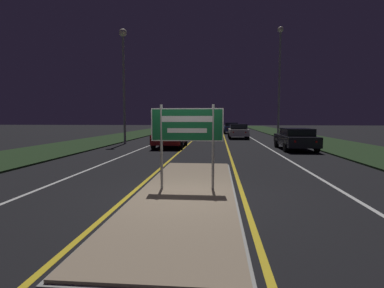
% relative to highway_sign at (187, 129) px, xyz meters
% --- Properties ---
extents(ground_plane, '(160.00, 160.00, 0.00)m').
position_rel_highway_sign_xyz_m(ground_plane, '(0.00, -0.50, -1.71)').
color(ground_plane, black).
extents(median_island, '(2.56, 9.42, 0.10)m').
position_rel_highway_sign_xyz_m(median_island, '(0.00, 0.00, -1.66)').
color(median_island, '#999993').
rests_on(median_island, ground_plane).
extents(verge_left, '(5.00, 100.00, 0.08)m').
position_rel_highway_sign_xyz_m(verge_left, '(-9.50, 19.50, -1.67)').
color(verge_left, '#1E3319').
rests_on(verge_left, ground_plane).
extents(verge_right, '(5.00, 100.00, 0.08)m').
position_rel_highway_sign_xyz_m(verge_right, '(9.50, 19.50, -1.67)').
color(verge_right, '#1E3319').
rests_on(verge_right, ground_plane).
extents(centre_line_yellow_left, '(0.12, 70.00, 0.01)m').
position_rel_highway_sign_xyz_m(centre_line_yellow_left, '(-1.47, 24.50, -1.70)').
color(centre_line_yellow_left, gold).
rests_on(centre_line_yellow_left, ground_plane).
extents(centre_line_yellow_right, '(0.12, 70.00, 0.01)m').
position_rel_highway_sign_xyz_m(centre_line_yellow_right, '(1.47, 24.50, -1.70)').
color(centre_line_yellow_right, gold).
rests_on(centre_line_yellow_right, ground_plane).
extents(lane_line_white_left, '(0.12, 70.00, 0.01)m').
position_rel_highway_sign_xyz_m(lane_line_white_left, '(-4.20, 24.50, -1.70)').
color(lane_line_white_left, silver).
rests_on(lane_line_white_left, ground_plane).
extents(lane_line_white_right, '(0.12, 70.00, 0.01)m').
position_rel_highway_sign_xyz_m(lane_line_white_right, '(4.20, 24.50, -1.70)').
color(lane_line_white_right, silver).
rests_on(lane_line_white_right, ground_plane).
extents(edge_line_white_left, '(0.10, 70.00, 0.01)m').
position_rel_highway_sign_xyz_m(edge_line_white_left, '(-7.20, 24.50, -1.70)').
color(edge_line_white_left, silver).
rests_on(edge_line_white_left, ground_plane).
extents(edge_line_white_right, '(0.10, 70.00, 0.01)m').
position_rel_highway_sign_xyz_m(edge_line_white_right, '(7.20, 24.50, -1.70)').
color(edge_line_white_right, silver).
rests_on(edge_line_white_right, ground_plane).
extents(highway_sign, '(1.91, 0.07, 2.26)m').
position_rel_highway_sign_xyz_m(highway_sign, '(0.00, 0.00, 0.00)').
color(highway_sign, '#9E9E99').
rests_on(highway_sign, median_island).
extents(streetlight_left_near, '(0.60, 0.60, 8.79)m').
position_rel_highway_sign_xyz_m(streetlight_left_near, '(-6.46, 15.00, 4.37)').
color(streetlight_left_near, '#9E9E99').
rests_on(streetlight_left_near, ground_plane).
extents(streetlight_right_near, '(0.53, 0.53, 10.45)m').
position_rel_highway_sign_xyz_m(streetlight_right_near, '(6.50, 21.19, 4.95)').
color(streetlight_right_near, '#9E9E99').
rests_on(streetlight_right_near, ground_plane).
extents(car_receding_0, '(2.01, 4.59, 1.37)m').
position_rel_highway_sign_xyz_m(car_receding_0, '(5.71, 11.51, -0.98)').
color(car_receding_0, black).
rests_on(car_receding_0, ground_plane).
extents(car_receding_1, '(1.94, 4.12, 1.44)m').
position_rel_highway_sign_xyz_m(car_receding_1, '(2.79, 21.94, -0.95)').
color(car_receding_1, silver).
rests_on(car_receding_1, ground_plane).
extents(car_receding_2, '(1.94, 4.32, 1.44)m').
position_rel_highway_sign_xyz_m(car_receding_2, '(2.52, 32.04, -0.95)').
color(car_receding_2, navy).
rests_on(car_receding_2, ground_plane).
extents(car_approaching_0, '(2.02, 4.44, 1.46)m').
position_rel_highway_sign_xyz_m(car_approaching_0, '(-2.45, 12.53, -0.94)').
color(car_approaching_0, maroon).
rests_on(car_approaching_0, ground_plane).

